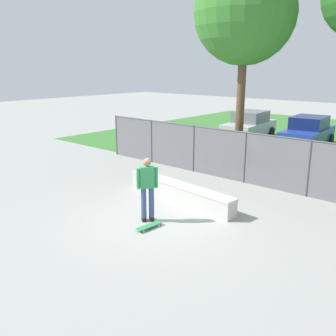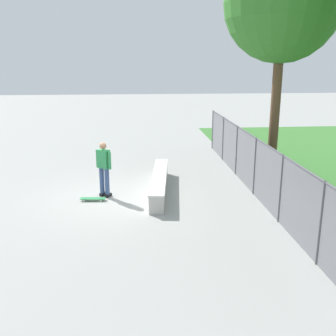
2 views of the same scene
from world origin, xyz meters
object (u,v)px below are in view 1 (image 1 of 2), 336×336
concrete_ledge (179,192)px  car_silver (249,125)px  skateboard (149,226)px  car_blue (308,132)px  skateboarder (147,187)px  tree_near_left (245,14)px

concrete_ledge → car_silver: (-3.71, 11.12, 0.54)m
skateboard → concrete_ledge: bearing=109.4°
car_silver → car_blue: 3.58m
skateboarder → tree_near_left: 7.73m
tree_near_left → concrete_ledge: bearing=-86.8°
skateboarder → car_silver: 13.58m
concrete_ledge → skateboarder: bearing=-78.6°
skateboard → car_blue: car_blue is taller
skateboarder → tree_near_left: size_ratio=0.23×
concrete_ledge → skateboard: size_ratio=5.41×
skateboarder → car_silver: (-4.08, 12.95, -0.17)m
tree_near_left → car_blue: bearing=89.3°
tree_near_left → car_silver: tree_near_left is taller
tree_near_left → car_silver: bearing=116.0°
skateboarder → skateboard: 1.08m
concrete_ledge → tree_near_left: bearing=93.2°
car_silver → car_blue: same height
skateboard → car_silver: car_silver is taller
car_silver → car_blue: (3.58, -0.10, 0.00)m
skateboard → car_silver: size_ratio=0.19×
skateboard → tree_near_left: 8.66m
concrete_ledge → car_blue: car_blue is taller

